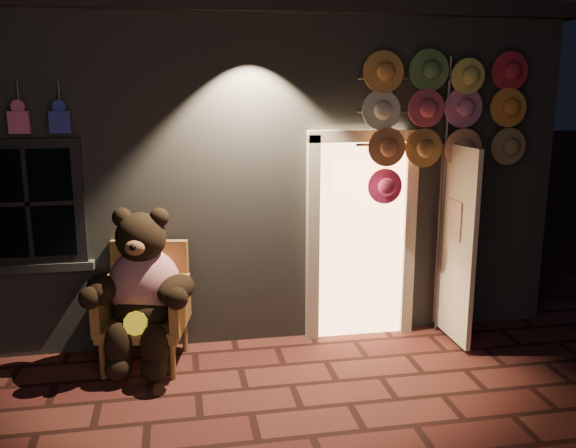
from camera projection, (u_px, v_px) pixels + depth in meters
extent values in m
plane|color=#572721|center=(252.00, 413.00, 4.98)|extent=(60.00, 60.00, 0.00)
cube|color=slate|center=(214.00, 158.00, 8.46)|extent=(7.00, 5.00, 3.30)
cube|color=black|center=(211.00, 28.00, 8.08)|extent=(7.30, 5.30, 0.16)
cube|color=black|center=(29.00, 203.00, 5.71)|extent=(1.00, 0.10, 1.20)
cube|color=black|center=(28.00, 203.00, 5.68)|extent=(0.82, 0.06, 1.02)
cube|color=slate|center=(35.00, 267.00, 5.85)|extent=(1.10, 0.14, 0.08)
cube|color=#FBBB71|center=(360.00, 239.00, 6.41)|extent=(0.92, 0.10, 2.10)
cube|color=beige|center=(313.00, 242.00, 6.28)|extent=(0.12, 0.12, 2.20)
cube|color=beige|center=(408.00, 237.00, 6.47)|extent=(0.12, 0.12, 2.20)
cube|color=beige|center=(364.00, 136.00, 6.14)|extent=(1.16, 0.12, 0.12)
cube|color=beige|center=(456.00, 244.00, 6.21)|extent=(0.05, 0.80, 2.00)
cube|color=#E05C93|center=(19.00, 122.00, 5.47)|extent=(0.18, 0.07, 0.20)
cylinder|color=#59595E|center=(18.00, 94.00, 5.47)|extent=(0.02, 0.02, 0.25)
cube|color=#2D329F|center=(60.00, 122.00, 5.53)|extent=(0.18, 0.07, 0.20)
cylinder|color=#59595E|center=(59.00, 94.00, 5.53)|extent=(0.02, 0.02, 0.25)
cube|color=#9D703D|center=(145.00, 325.00, 5.79)|extent=(0.88, 0.83, 0.11)
cube|color=#9D703D|center=(151.00, 277.00, 6.02)|extent=(0.75, 0.23, 0.75)
cube|color=#9D703D|center=(105.00, 304.00, 5.73)|extent=(0.21, 0.65, 0.43)
cube|color=#9D703D|center=(180.00, 305.00, 5.71)|extent=(0.21, 0.65, 0.43)
cylinder|color=#9D703D|center=(102.00, 361.00, 5.55)|extent=(0.05, 0.05, 0.34)
cylinder|color=#9D703D|center=(173.00, 361.00, 5.54)|extent=(0.05, 0.05, 0.34)
cylinder|color=#9D703D|center=(121.00, 335.00, 6.14)|extent=(0.05, 0.05, 0.34)
cylinder|color=#9D703D|center=(185.00, 335.00, 6.13)|extent=(0.05, 0.05, 0.34)
ellipsoid|color=#AC1225|center=(145.00, 285.00, 5.75)|extent=(0.78, 0.68, 0.72)
ellipsoid|color=black|center=(144.00, 309.00, 5.72)|extent=(0.65, 0.58, 0.34)
sphere|color=black|center=(141.00, 237.00, 5.60)|extent=(0.55, 0.55, 0.46)
sphere|color=black|center=(122.00, 217.00, 5.59)|extent=(0.18, 0.18, 0.18)
sphere|color=black|center=(159.00, 217.00, 5.58)|extent=(0.18, 0.18, 0.18)
ellipsoid|color=#906041|center=(135.00, 248.00, 5.40)|extent=(0.20, 0.16, 0.15)
ellipsoid|color=black|center=(101.00, 289.00, 5.53)|extent=(0.33, 0.51, 0.26)
ellipsoid|color=black|center=(176.00, 290.00, 5.52)|extent=(0.47, 0.54, 0.26)
ellipsoid|color=black|center=(119.00, 346.00, 5.48)|extent=(0.26, 0.26, 0.45)
ellipsoid|color=black|center=(155.00, 347.00, 5.47)|extent=(0.26, 0.26, 0.45)
sphere|color=black|center=(118.00, 368.00, 5.46)|extent=(0.24, 0.24, 0.24)
sphere|color=black|center=(154.00, 368.00, 5.45)|extent=(0.24, 0.24, 0.24)
cylinder|color=yellow|center=(135.00, 323.00, 5.43)|extent=(0.24, 0.13, 0.21)
cylinder|color=#59595E|center=(443.00, 200.00, 6.38)|extent=(0.04, 0.04, 2.91)
cylinder|color=#59595E|center=(420.00, 78.00, 6.03)|extent=(1.29, 0.03, 0.03)
cylinder|color=#59595E|center=(419.00, 112.00, 6.10)|extent=(1.29, 0.03, 0.03)
cylinder|color=#59595E|center=(417.00, 144.00, 6.18)|extent=(1.29, 0.03, 0.03)
cylinder|color=gold|center=(385.00, 73.00, 5.90)|extent=(0.37, 0.11, 0.37)
cylinder|color=#5C8D4C|center=(428.00, 73.00, 5.94)|extent=(0.37, 0.11, 0.37)
cylinder|color=#E0D460|center=(471.00, 73.00, 5.99)|extent=(0.37, 0.11, 0.37)
cylinder|color=#BD293A|center=(508.00, 73.00, 6.12)|extent=(0.37, 0.11, 0.37)
cylinder|color=#ECEAC5|center=(385.00, 112.00, 5.95)|extent=(0.37, 0.11, 0.37)
cylinder|color=#C34A5E|center=(427.00, 112.00, 6.00)|extent=(0.37, 0.11, 0.37)
cylinder|color=pink|center=(465.00, 111.00, 6.13)|extent=(0.37, 0.11, 0.37)
cylinder|color=orange|center=(506.00, 111.00, 6.18)|extent=(0.37, 0.11, 0.37)
cylinder|color=#BD774A|center=(384.00, 151.00, 6.00)|extent=(0.37, 0.11, 0.37)
cylinder|color=olive|center=(423.00, 150.00, 6.14)|extent=(0.37, 0.11, 0.37)
cylinder|color=#E3946D|center=(464.00, 149.00, 6.18)|extent=(0.37, 0.11, 0.37)
cylinder|color=#927B4F|center=(505.00, 149.00, 6.23)|extent=(0.37, 0.11, 0.37)
cylinder|color=#D6346C|center=(381.00, 188.00, 6.14)|extent=(0.37, 0.11, 0.37)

